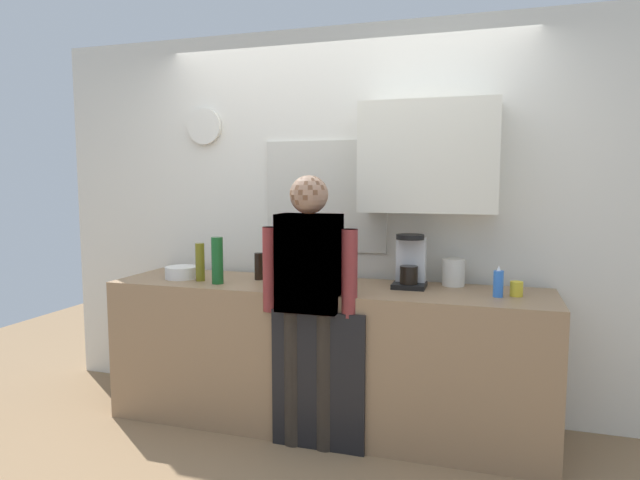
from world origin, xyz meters
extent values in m
plane|color=#8C6D4C|center=(0.00, 0.00, 0.00)|extent=(8.00, 8.00, 0.00)
cube|color=#937251|center=(0.00, 0.30, 0.46)|extent=(2.77, 0.64, 0.91)
cube|color=black|center=(0.06, -0.03, 0.41)|extent=(0.56, 0.02, 0.82)
cube|color=silver|center=(0.00, 0.73, 1.30)|extent=(4.37, 0.10, 2.60)
cube|color=beige|center=(-0.10, 0.67, 1.46)|extent=(0.86, 0.02, 0.76)
cube|color=#8CA5C6|center=(-0.10, 0.67, 1.46)|extent=(0.80, 0.02, 0.70)
cube|color=silver|center=(0.61, 0.52, 1.71)|extent=(0.84, 0.32, 0.68)
cylinder|color=silver|center=(-1.02, 0.66, 1.96)|extent=(0.26, 0.03, 0.26)
cube|color=black|center=(0.52, 0.38, 0.93)|extent=(0.20, 0.20, 0.03)
cube|color=silver|center=(0.52, 0.44, 1.08)|extent=(0.18, 0.08, 0.28)
cylinder|color=black|center=(0.52, 0.35, 1.00)|extent=(0.11, 0.11, 0.11)
cylinder|color=black|center=(0.52, 0.38, 1.23)|extent=(0.17, 0.17, 0.03)
cylinder|color=olive|center=(-0.82, 0.21, 1.04)|extent=(0.06, 0.06, 0.25)
cylinder|color=brown|center=(-0.10, 0.51, 1.03)|extent=(0.06, 0.06, 0.23)
cylinder|color=#195923|center=(-0.67, 0.15, 1.06)|extent=(0.07, 0.07, 0.30)
cylinder|color=black|center=(-0.48, 0.36, 1.00)|extent=(0.06, 0.06, 0.18)
cylinder|color=#3351B2|center=(0.01, 0.28, 0.96)|extent=(0.08, 0.08, 0.10)
cylinder|color=#B26647|center=(-0.13, 0.35, 0.96)|extent=(0.08, 0.08, 0.09)
cylinder|color=yellow|center=(1.14, 0.31, 0.96)|extent=(0.07, 0.07, 0.08)
cylinder|color=white|center=(-0.99, 0.26, 0.95)|extent=(0.22, 0.22, 0.08)
cylinder|color=blue|center=(1.04, 0.26, 0.99)|extent=(0.06, 0.06, 0.15)
cone|color=white|center=(1.04, 0.26, 1.08)|extent=(0.02, 0.02, 0.03)
cylinder|color=silver|center=(0.78, 0.53, 1.00)|extent=(0.14, 0.14, 0.17)
cylinder|color=#3F4766|center=(-0.10, 0.00, 0.41)|extent=(0.12, 0.12, 0.82)
cylinder|color=#3F4766|center=(0.10, 0.00, 0.41)|extent=(0.12, 0.12, 0.82)
cube|color=white|center=(0.00, 0.00, 1.10)|extent=(0.36, 0.20, 0.56)
sphere|color=beige|center=(0.00, 0.00, 1.49)|extent=(0.22, 0.22, 0.22)
cylinder|color=white|center=(-0.24, 0.00, 1.05)|extent=(0.09, 0.09, 0.50)
cylinder|color=white|center=(0.24, 0.00, 1.05)|extent=(0.09, 0.09, 0.50)
cylinder|color=brown|center=(-0.10, 0.00, 0.41)|extent=(0.12, 0.12, 0.82)
cylinder|color=brown|center=(0.10, 0.00, 0.41)|extent=(0.12, 0.12, 0.82)
cube|color=#D85959|center=(0.00, 0.00, 1.10)|extent=(0.36, 0.20, 0.56)
sphere|color=#A57A59|center=(0.00, 0.00, 1.49)|extent=(0.22, 0.22, 0.22)
cylinder|color=#D85959|center=(-0.24, 0.00, 1.05)|extent=(0.09, 0.09, 0.50)
cylinder|color=#D85959|center=(0.24, 0.00, 1.05)|extent=(0.09, 0.09, 0.50)
camera|label=1|loc=(0.98, -2.95, 1.56)|focal=30.69mm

